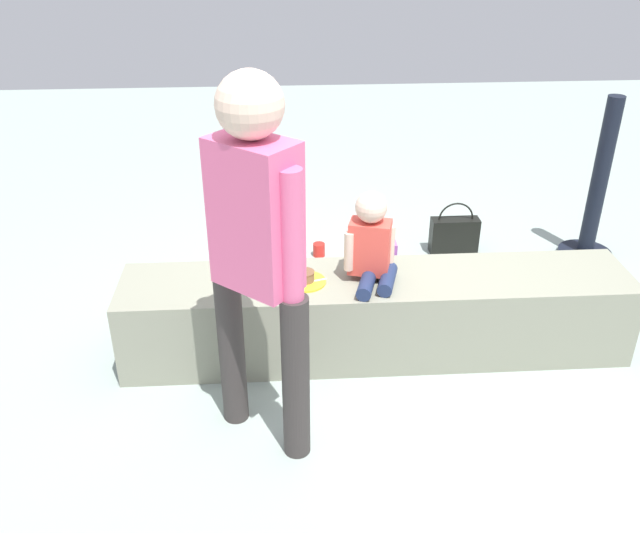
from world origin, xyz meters
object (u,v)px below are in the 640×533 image
(party_cup_red, at_px, (319,250))
(child_seated, at_px, (371,243))
(gift_bag, at_px, (378,264))
(cake_box_white, at_px, (251,294))
(water_bottle_near_gift, at_px, (297,243))
(cake_plate, at_px, (305,279))
(handbag_brown_canvas, at_px, (256,249))
(handbag_black_leather, at_px, (454,234))
(adult_standing, at_px, (256,239))

(party_cup_red, bearing_deg, child_seated, -80.40)
(gift_bag, xyz_separation_m, cake_box_white, (-0.81, -0.17, -0.09))
(gift_bag, distance_m, water_bottle_near_gift, 0.68)
(cake_plate, xyz_separation_m, gift_bag, (0.49, 0.72, -0.32))
(handbag_brown_canvas, bearing_deg, handbag_black_leather, 2.69)
(handbag_brown_canvas, bearing_deg, adult_standing, -87.65)
(water_bottle_near_gift, height_order, handbag_brown_canvas, handbag_brown_canvas)
(child_seated, xyz_separation_m, handbag_brown_canvas, (-0.63, 1.09, -0.57))
(gift_bag, xyz_separation_m, handbag_black_leather, (0.60, 0.45, -0.02))
(adult_standing, height_order, cake_plate, adult_standing)
(gift_bag, xyz_separation_m, water_bottle_near_gift, (-0.50, 0.46, -0.06))
(handbag_black_leather, bearing_deg, cake_plate, -133.23)
(handbag_black_leather, bearing_deg, party_cup_red, -179.84)
(party_cup_red, distance_m, cake_box_white, 0.76)
(adult_standing, height_order, handbag_brown_canvas, adult_standing)
(child_seated, relative_size, gift_bag, 1.36)
(child_seated, bearing_deg, handbag_brown_canvas, 119.91)
(cake_plate, distance_m, handbag_black_leather, 1.64)
(water_bottle_near_gift, xyz_separation_m, handbag_brown_canvas, (-0.28, -0.08, 0.01))
(cake_plate, distance_m, cake_box_white, 0.76)
(child_seated, height_order, water_bottle_near_gift, child_seated)
(child_seated, relative_size, cake_box_white, 1.64)
(water_bottle_near_gift, relative_size, handbag_black_leather, 0.56)
(cake_box_white, height_order, handbag_brown_canvas, handbag_brown_canvas)
(child_seated, xyz_separation_m, gift_bag, (0.15, 0.71, -0.52))
(gift_bag, relative_size, party_cup_red, 3.80)
(water_bottle_near_gift, relative_size, cake_box_white, 0.71)
(gift_bag, height_order, handbag_black_leather, handbag_black_leather)
(cake_plate, relative_size, cake_box_white, 0.76)
(party_cup_red, bearing_deg, cake_plate, -97.17)
(child_seated, xyz_separation_m, cake_box_white, (-0.65, 0.54, -0.60))
(gift_bag, height_order, cake_box_white, gift_bag)
(child_seated, bearing_deg, gift_bag, 77.86)
(adult_standing, distance_m, handbag_brown_canvas, 1.94)
(cake_plate, bearing_deg, handbag_black_leather, 46.77)
(child_seated, distance_m, handbag_black_leather, 1.48)
(handbag_black_leather, bearing_deg, handbag_brown_canvas, -177.31)
(cake_plate, xyz_separation_m, handbag_black_leather, (1.10, 1.17, -0.35))
(adult_standing, relative_size, party_cup_red, 18.07)
(party_cup_red, relative_size, cake_box_white, 0.32)
(water_bottle_near_gift, relative_size, party_cup_red, 2.23)
(party_cup_red, xyz_separation_m, handbag_black_leather, (0.95, 0.00, 0.09))
(cake_plate, relative_size, party_cup_red, 2.40)
(water_bottle_near_gift, distance_m, handbag_brown_canvas, 0.29)
(water_bottle_near_gift, bearing_deg, handbag_brown_canvas, -164.53)
(cake_box_white, bearing_deg, adult_standing, -85.37)
(child_seated, distance_m, water_bottle_near_gift, 1.35)
(party_cup_red, bearing_deg, water_bottle_near_gift, 174.27)
(adult_standing, xyz_separation_m, handbag_brown_canvas, (-0.07, 1.71, -0.92))
(child_seated, distance_m, cake_plate, 0.39)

